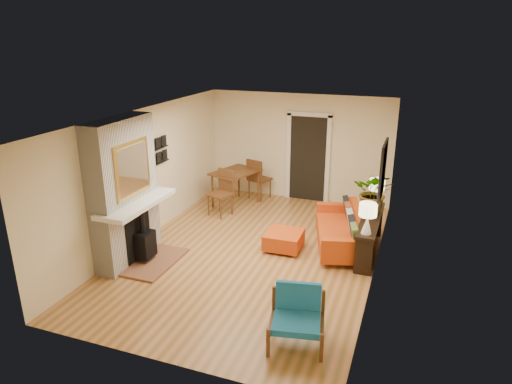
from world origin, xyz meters
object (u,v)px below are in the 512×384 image
lamp_near (368,215)px  console_table (370,225)px  houseplant (374,192)px  lamp_far (377,189)px  blue_chair (297,313)px  dining_table (238,179)px  ottoman (284,239)px  sofa (344,231)px

lamp_near → console_table: bearing=90.0°
houseplant → lamp_far: bearing=88.6°
blue_chair → houseplant: 3.35m
blue_chair → dining_table: bearing=120.9°
console_table → lamp_far: size_ratio=3.43×
ottoman → blue_chair: 2.75m
lamp_far → houseplant: houseplant is taller
ottoman → lamp_near: bearing=-12.9°
houseplant → dining_table: bearing=159.3°
dining_table → console_table: dining_table is taller
lamp_near → dining_table: bearing=145.5°
blue_chair → console_table: (0.60, 2.93, 0.17)m
lamp_far → houseplant: (-0.01, -0.41, 0.07)m
lamp_near → houseplant: 1.01m
console_table → houseplant: bearing=92.0°
sofa → ottoman: size_ratio=2.98×
console_table → lamp_far: bearing=90.0°
blue_chair → dining_table: size_ratio=0.43×
blue_chair → sofa: bearing=88.1°
blue_chair → lamp_far: 3.74m
houseplant → sofa: bearing=-163.5°
dining_table → houseplant: bearing=-20.7°
lamp_near → houseplant: (-0.01, 1.01, 0.07)m
sofa → blue_chair: size_ratio=2.45×
sofa → lamp_far: (0.50, 0.56, 0.73)m
sofa → console_table: bearing=-16.4°
blue_chair → console_table: 2.99m
sofa → console_table: sofa is taller
blue_chair → houseplant: size_ratio=1.05×
ottoman → lamp_near: size_ratio=1.29×
sofa → blue_chair: bearing=-91.9°
lamp_near → houseplant: houseplant is taller
lamp_far → houseplant: 0.42m
console_table → houseplant: houseplant is taller
console_table → lamp_far: lamp_far is taller
blue_chair → console_table: bearing=78.4°
ottoman → lamp_far: lamp_far is taller
sofa → houseplant: 0.94m
sofa → houseplant: houseplant is taller
sofa → lamp_near: size_ratio=3.85×
sofa → lamp_far: bearing=48.1°
ottoman → lamp_near: 1.81m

